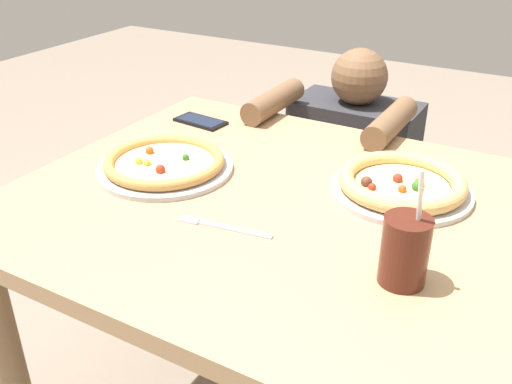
{
  "coord_description": "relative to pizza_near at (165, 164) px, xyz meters",
  "views": [
    {
      "loc": [
        0.47,
        -0.98,
        1.35
      ],
      "look_at": [
        -0.07,
        -0.05,
        0.78
      ],
      "focal_mm": 40.38,
      "sensor_mm": 36.0,
      "label": 1
    }
  ],
  "objects": [
    {
      "name": "dining_table",
      "position": [
        0.34,
        0.01,
        -0.12
      ],
      "size": [
        1.22,
        0.96,
        0.75
      ],
      "color": "tan",
      "rests_on": "ground"
    },
    {
      "name": "drink_cup_colored",
      "position": [
        0.63,
        -0.15,
        0.05
      ],
      "size": [
        0.08,
        0.08,
        0.22
      ],
      "color": "#4C1E14",
      "rests_on": "dining_table"
    },
    {
      "name": "pizza_near",
      "position": [
        0.0,
        0.0,
        0.0
      ],
      "size": [
        0.33,
        0.33,
        0.04
      ],
      "color": "#B7B7BC",
      "rests_on": "dining_table"
    },
    {
      "name": "diner_seated",
      "position": [
        0.21,
        0.71,
        -0.36
      ],
      "size": [
        0.43,
        0.53,
        0.92
      ],
      "color": "#333847",
      "rests_on": "ground"
    },
    {
      "name": "cell_phone",
      "position": [
        -0.11,
        0.31,
        -0.01
      ],
      "size": [
        0.16,
        0.09,
        0.01
      ],
      "color": "black",
      "rests_on": "dining_table"
    },
    {
      "name": "pizza_far",
      "position": [
        0.53,
        0.17,
        0.0
      ],
      "size": [
        0.31,
        0.31,
        0.05
      ],
      "color": "#B7B7BC",
      "rests_on": "dining_table"
    },
    {
      "name": "fork",
      "position": [
        0.26,
        -0.15,
        -0.02
      ],
      "size": [
        0.2,
        0.05,
        0.0
      ],
      "color": "silver",
      "rests_on": "dining_table"
    }
  ]
}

